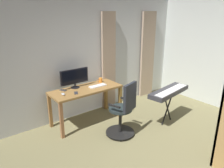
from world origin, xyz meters
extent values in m
cube|color=silver|center=(0.00, -2.60, 1.28)|extent=(5.37, 0.10, 2.57)
cube|color=tan|center=(-1.86, -2.49, 1.14)|extent=(0.47, 0.06, 2.27)
cube|color=tan|center=(-0.54, -2.49, 1.14)|extent=(0.37, 0.06, 2.27)
cube|color=olive|center=(0.31, -2.15, 0.74)|extent=(1.49, 0.61, 0.04)
cube|color=olive|center=(-0.39, -1.89, 0.36)|extent=(0.06, 0.06, 0.72)
cube|color=#95633E|center=(1.02, -1.89, 0.36)|extent=(0.06, 0.06, 0.72)
cube|color=olive|center=(-0.39, -2.41, 0.36)|extent=(0.06, 0.06, 0.72)
cube|color=olive|center=(1.02, -2.41, 0.36)|extent=(0.06, 0.06, 0.72)
cylinder|color=black|center=(0.08, -1.32, 0.04)|extent=(0.56, 0.56, 0.02)
sphere|color=black|center=(-0.17, -1.39, 0.03)|extent=(0.05, 0.05, 0.05)
sphere|color=black|center=(0.07, -1.58, 0.03)|extent=(0.05, 0.05, 0.05)
sphere|color=black|center=(0.32, -1.41, 0.03)|extent=(0.05, 0.05, 0.05)
sphere|color=black|center=(0.24, -1.12, 0.03)|extent=(0.05, 0.05, 0.05)
sphere|color=black|center=(-0.07, -1.11, 0.03)|extent=(0.05, 0.05, 0.05)
cylinder|color=black|center=(0.08, -1.32, 0.28)|extent=(0.06, 0.06, 0.47)
cylinder|color=#202B2C|center=(0.08, -1.32, 0.54)|extent=(0.55, 0.55, 0.05)
cube|color=#22252D|center=(0.02, -1.13, 0.82)|extent=(0.37, 0.15, 0.52)
cube|color=black|center=(0.27, -1.26, 0.67)|extent=(0.11, 0.24, 0.03)
cube|color=black|center=(-0.11, -1.38, 0.67)|extent=(0.11, 0.24, 0.03)
cylinder|color=black|center=(0.46, -2.33, 0.76)|extent=(0.18, 0.18, 0.01)
cylinder|color=black|center=(0.46, -2.33, 0.81)|extent=(0.04, 0.04, 0.08)
cube|color=black|center=(0.46, -2.34, 1.00)|extent=(0.63, 0.03, 0.31)
cube|color=black|center=(0.46, -2.32, 1.00)|extent=(0.58, 0.01, 0.27)
cube|color=white|center=(0.05, -2.10, 0.77)|extent=(0.38, 0.13, 0.02)
ellipsoid|color=#B7BCC1|center=(0.85, -2.11, 0.78)|extent=(0.06, 0.10, 0.04)
cube|color=#333338|center=(0.74, -2.34, 0.76)|extent=(0.12, 0.16, 0.01)
cube|color=#333338|center=(0.61, -2.04, 0.76)|extent=(0.12, 0.16, 0.01)
cylinder|color=orange|center=(-0.17, -2.31, 0.81)|extent=(0.08, 0.08, 0.10)
torus|color=orange|center=(-0.12, -2.31, 0.81)|extent=(0.07, 0.01, 0.07)
cylinder|color=black|center=(-1.01, -1.06, 0.33)|extent=(0.37, 0.08, 0.67)
cylinder|color=black|center=(-1.01, -1.06, 0.33)|extent=(0.37, 0.08, 0.67)
cube|color=#333338|center=(-1.01, -1.06, 0.71)|extent=(1.11, 0.47, 0.09)
cube|color=white|center=(-1.02, -1.01, 0.76)|extent=(1.00, 0.31, 0.01)
camera|label=1|loc=(2.49, 1.49, 2.28)|focal=34.80mm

